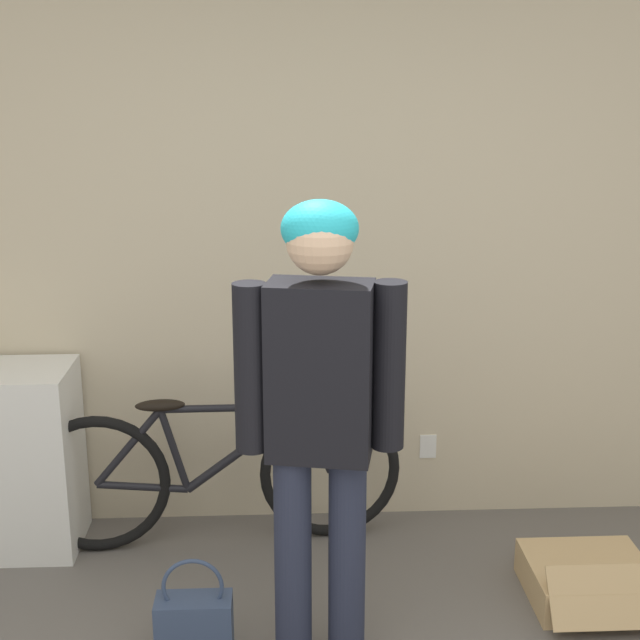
# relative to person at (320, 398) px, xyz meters

# --- Properties ---
(wall_back) EXTENTS (8.00, 0.07, 2.60)m
(wall_back) POSITION_rel_person_xyz_m (0.04, 1.18, 0.26)
(wall_back) COLOR beige
(wall_back) RESTS_ON ground_plane
(person) EXTENTS (0.58, 0.27, 1.72)m
(person) POSITION_rel_person_xyz_m (0.00, 0.00, 0.00)
(person) COLOR #23283D
(person) RESTS_ON ground_plane
(bicycle) EXTENTS (1.71, 0.46, 0.73)m
(bicycle) POSITION_rel_person_xyz_m (-0.44, 0.89, -0.69)
(bicycle) COLOR black
(bicycle) RESTS_ON ground_plane
(handbag) EXTENTS (0.28, 0.14, 0.41)m
(handbag) POSITION_rel_person_xyz_m (-0.47, 0.05, -0.90)
(handbag) COLOR #334260
(handbag) RESTS_ON ground_plane
(cardboard_box) EXTENTS (0.50, 0.53, 0.24)m
(cardboard_box) POSITION_rel_person_xyz_m (1.13, 0.36, -0.96)
(cardboard_box) COLOR tan
(cardboard_box) RESTS_ON ground_plane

